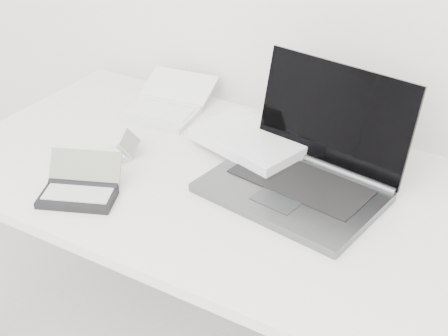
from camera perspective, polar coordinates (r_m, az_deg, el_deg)
The scene contains 5 objects.
desk at distance 1.61m, azimuth 1.64°, elevation -2.86°, with size 1.60×0.80×0.73m.
laptop_large at distance 1.61m, azimuth 5.76°, elevation 0.78°, with size 0.60×0.46×0.28m.
netbook_open_white at distance 1.95m, azimuth -5.51°, elevation 5.64°, with size 0.26×0.32×0.07m.
pda_silver at distance 1.72m, azimuth -9.54°, elevation 1.41°, with size 0.11×0.12×0.06m.
palmtop_charcoal at distance 1.57m, azimuth -13.04°, elevation -1.94°, with size 0.23×0.21×0.09m.
Camera 1 is at (0.63, 0.38, 1.60)m, focal length 50.00 mm.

